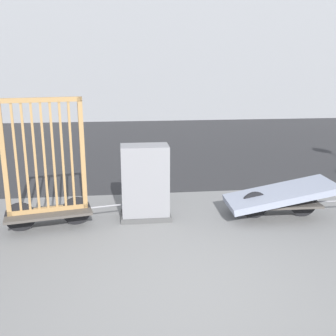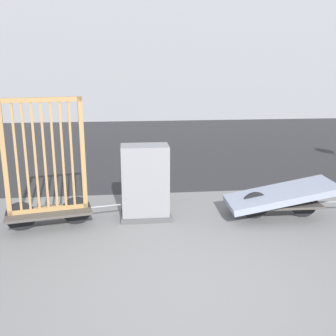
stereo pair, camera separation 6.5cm
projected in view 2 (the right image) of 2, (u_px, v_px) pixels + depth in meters
The scene contains 6 objects.
ground_plane at pixel (187, 291), 4.48m from camera, with size 60.00×60.00×0.00m, color slate.
road_strip at pixel (146, 143), 13.07m from camera, with size 56.00×10.69×0.01m.
building_facade at pixel (136, 6), 18.81m from camera, with size 48.00×4.00×10.56m.
bike_cart_with_bedframe at pixel (47, 183), 6.09m from camera, with size 2.03×0.81×2.04m.
bike_cart_with_mattress at pixel (281, 197), 6.57m from camera, with size 2.26×0.85×0.63m.
utility_cabinet at pixel (145, 185), 6.50m from camera, with size 0.83×0.52×1.25m.
Camera 2 is at (-0.64, -3.93, 2.49)m, focal length 42.00 mm.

